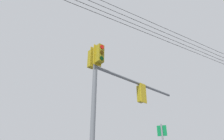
{
  "coord_description": "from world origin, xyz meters",
  "views": [
    {
      "loc": [
        7.86,
        -1.73,
        1.31
      ],
      "look_at": [
        -0.69,
        0.52,
        5.88
      ],
      "focal_mm": 32.93,
      "sensor_mm": 36.0,
      "label": 1
    }
  ],
  "objects": [
    {
      "name": "overhead_wire_span",
      "position": [
        -0.69,
        1.12,
        9.4
      ],
      "size": [
        9.9,
        32.98,
        1.62
      ],
      "color": "black"
    },
    {
      "name": "signal_mast_assembly",
      "position": [
        -0.64,
        0.44,
        4.84
      ],
      "size": [
        3.02,
        5.41,
        6.76
      ],
      "color": "slate",
      "rests_on": "ground"
    }
  ]
}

